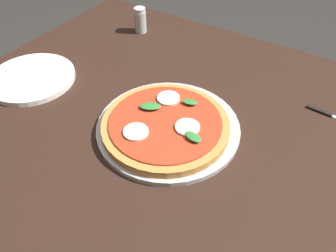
{
  "coord_description": "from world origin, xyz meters",
  "views": [
    {
      "loc": [
        0.26,
        -0.45,
        1.22
      ],
      "look_at": [
        -0.02,
        -0.0,
        0.72
      ],
      "focal_mm": 35.5,
      "sensor_mm": 36.0,
      "label": 1
    }
  ],
  "objects_px": {
    "knife": "(334,116)",
    "plate_white": "(32,78)",
    "pepper_shaker": "(140,20)",
    "dining_table": "(176,162)",
    "serving_tray": "(168,127)",
    "pizza": "(165,125)"
  },
  "relations": [
    {
      "from": "serving_tray",
      "to": "pepper_shaker",
      "type": "height_order",
      "value": "pepper_shaker"
    },
    {
      "from": "dining_table",
      "to": "knife",
      "type": "distance_m",
      "value": 0.38
    },
    {
      "from": "knife",
      "to": "pepper_shaker",
      "type": "bearing_deg",
      "value": 171.26
    },
    {
      "from": "dining_table",
      "to": "pizza",
      "type": "bearing_deg",
      "value": -153.05
    },
    {
      "from": "knife",
      "to": "pepper_shaker",
      "type": "height_order",
      "value": "pepper_shaker"
    },
    {
      "from": "serving_tray",
      "to": "pepper_shaker",
      "type": "relative_size",
      "value": 4.05
    },
    {
      "from": "plate_white",
      "to": "knife",
      "type": "xyz_separation_m",
      "value": [
        0.71,
        0.27,
        -0.0
      ]
    },
    {
      "from": "pizza",
      "to": "plate_white",
      "type": "height_order",
      "value": "pizza"
    },
    {
      "from": "pizza",
      "to": "pepper_shaker",
      "type": "relative_size",
      "value": 3.54
    },
    {
      "from": "dining_table",
      "to": "knife",
      "type": "relative_size",
      "value": 7.06
    },
    {
      "from": "pizza",
      "to": "knife",
      "type": "distance_m",
      "value": 0.39
    },
    {
      "from": "knife",
      "to": "pepper_shaker",
      "type": "xyz_separation_m",
      "value": [
        -0.62,
        0.1,
        0.04
      ]
    },
    {
      "from": "pepper_shaker",
      "to": "knife",
      "type": "bearing_deg",
      "value": -8.74
    },
    {
      "from": "pizza",
      "to": "knife",
      "type": "relative_size",
      "value": 1.66
    },
    {
      "from": "serving_tray",
      "to": "pepper_shaker",
      "type": "xyz_separation_m",
      "value": [
        -0.32,
        0.34,
        0.03
      ]
    },
    {
      "from": "serving_tray",
      "to": "knife",
      "type": "xyz_separation_m",
      "value": [
        0.3,
        0.24,
        -0.0
      ]
    },
    {
      "from": "serving_tray",
      "to": "plate_white",
      "type": "distance_m",
      "value": 0.4
    },
    {
      "from": "serving_tray",
      "to": "plate_white",
      "type": "bearing_deg",
      "value": -175.12
    },
    {
      "from": "knife",
      "to": "plate_white",
      "type": "bearing_deg",
      "value": -158.72
    },
    {
      "from": "dining_table",
      "to": "serving_tray",
      "type": "xyz_separation_m",
      "value": [
        -0.02,
        -0.0,
        0.1
      ]
    },
    {
      "from": "dining_table",
      "to": "plate_white",
      "type": "distance_m",
      "value": 0.44
    },
    {
      "from": "serving_tray",
      "to": "knife",
      "type": "bearing_deg",
      "value": 38.42
    }
  ]
}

